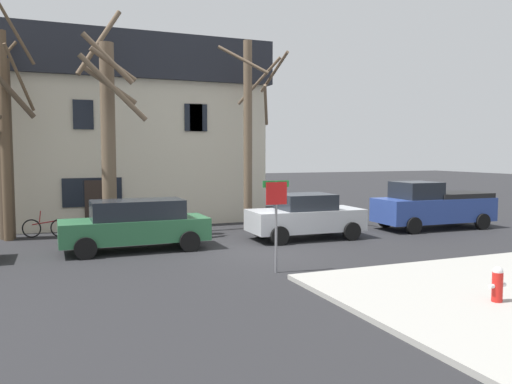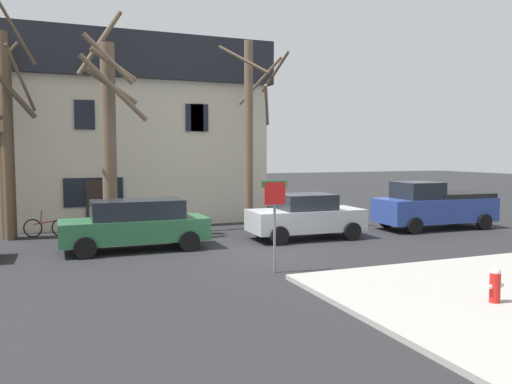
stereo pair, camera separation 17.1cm
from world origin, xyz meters
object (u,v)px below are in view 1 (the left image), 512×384
Objects in this scene: car_green_wagon at (136,224)px; building_main at (131,131)px; pickup_truck_blue at (433,206)px; tree_bare_near at (4,145)px; bicycle_leaning at (46,228)px; tree_bare_end at (250,128)px; fire_hydrant at (497,284)px; tree_bare_mid at (5,128)px; street_sign_pole at (276,208)px; car_silver_sedan at (305,216)px; tree_bare_far at (108,129)px.

building_main is at bearing 82.59° from car_green_wagon.
building_main is 2.32× the size of pickup_truck_blue.
tree_bare_near reaches higher than bicycle_leaning.
tree_bare_end is 10.65× the size of fire_hydrant.
tree_bare_mid is 3.57× the size of street_sign_pole.
tree_bare_near is 1.40× the size of car_green_wagon.
pickup_truck_blue is 15.79m from bicycle_leaning.
car_silver_sedan is at bearing 54.36° from street_sign_pole.
bicycle_leaning is at bearing -131.43° from building_main.
pickup_truck_blue is at bearing -11.87° from tree_bare_mid.
car_silver_sedan is at bearing -58.27° from building_main.
street_sign_pole is at bearing -56.83° from car_green_wagon.
fire_hydrant is (6.57, -11.89, -3.60)m from tree_bare_far.
pickup_truck_blue is at bearing -12.97° from tree_bare_near.
tree_bare_end is (9.49, -0.77, 0.76)m from tree_bare_near.
car_green_wagon is at bearing -179.02° from pickup_truck_blue.
building_main is at bearing 98.49° from street_sign_pole.
tree_bare_mid is at bearing -169.71° from bicycle_leaning.
tree_bare_end is 8.50m from pickup_truck_blue.
street_sign_pole is 1.46× the size of bicycle_leaning.
car_green_wagon is 5.58m from street_sign_pole.
tree_bare_end reaches higher than bicycle_leaning.
pickup_truck_blue is 3.04× the size of bicycle_leaning.
street_sign_pole reaches higher than fire_hydrant.
tree_bare_near is 11.40m from street_sign_pole.
building_main is at bearing 121.73° from car_silver_sedan.
tree_bare_far is 11.75× the size of fire_hydrant.
tree_bare_far is at bearing -20.27° from tree_bare_near.
tree_bare_far is 13.67m from pickup_truck_blue.
tree_bare_end is 1.53× the size of pickup_truck_blue.
pickup_truck_blue is 6.97× the size of fire_hydrant.
tree_bare_end reaches higher than street_sign_pole.
tree_bare_far is at bearing 169.14° from pickup_truck_blue.
tree_bare_mid is 5.21× the size of bicycle_leaning.
building_main reaches higher than bicycle_leaning.
building_main reaches higher than street_sign_pole.
tree_bare_near is at bearing 127.63° from fire_hydrant.
tree_bare_mid reaches higher than car_silver_sedan.
pickup_truck_blue reaches higher than car_silver_sedan.
car_green_wagon is (4.05, -3.70, -3.26)m from tree_bare_mid.
street_sign_pole is at bearing -49.64° from tree_bare_mid.
tree_bare_mid is 11.93× the size of fire_hydrant.
building_main is at bearing 105.81° from fire_hydrant.
building_main is 2.79× the size of car_silver_sedan.
tree_bare_end is (9.39, -0.41, 0.15)m from tree_bare_mid.
tree_bare_mid is 3.98m from bicycle_leaning.
tree_bare_near is 0.71m from tree_bare_mid.
car_green_wagon is at bearing 123.17° from street_sign_pole.
tree_bare_mid is (-5.13, -4.63, -0.13)m from building_main.
tree_bare_far is 4.54m from bicycle_leaning.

